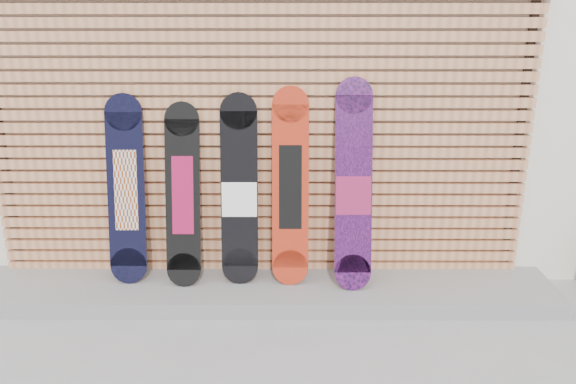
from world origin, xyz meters
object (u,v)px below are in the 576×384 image
object	(u,v)px
snowboard_1	(183,195)
snowboard_3	(290,187)
snowboard_0	(126,190)
snowboard_4	(353,186)
snowboard_2	(239,191)

from	to	relation	value
snowboard_1	snowboard_3	size ratio (longest dim) A/B	0.92
snowboard_3	snowboard_1	bearing A→B (deg)	-178.84
snowboard_0	snowboard_3	world-z (taller)	snowboard_3
snowboard_1	snowboard_4	world-z (taller)	snowboard_4
snowboard_0	snowboard_4	world-z (taller)	snowboard_4
snowboard_0	snowboard_4	xyz separation A→B (m)	(1.74, -0.06, 0.05)
snowboard_0	snowboard_4	size ratio (longest dim) A/B	0.92
snowboard_2	snowboard_3	xyz separation A→B (m)	(0.39, -0.01, 0.03)
snowboard_1	snowboard_3	xyz separation A→B (m)	(0.82, 0.02, 0.06)
snowboard_1	snowboard_4	xyz separation A→B (m)	(1.30, -0.03, 0.08)
snowboard_1	snowboard_2	xyz separation A→B (m)	(0.43, 0.02, 0.02)
snowboard_1	snowboard_3	distance (m)	0.82
snowboard_3	snowboard_0	bearing A→B (deg)	179.62
snowboard_0	snowboard_1	bearing A→B (deg)	-3.28
snowboard_0	snowboard_3	distance (m)	1.26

